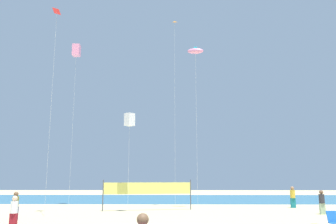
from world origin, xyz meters
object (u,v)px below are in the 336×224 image
Objects in this scene: volleyball_net at (148,189)px; kite_pink_box at (76,51)px; kite_pink_inflatable at (195,51)px; kite_red_diamond at (57,15)px; beachgoer_charcoal_shirt at (322,201)px; beachgoer_mustard_shirt at (293,196)px; beachgoer_white_shirt at (14,211)px; folding_beach_chair at (333,220)px; beachgoer_olive_shirt at (15,205)px; kite_white_box at (130,120)px; kite_orange_diamond at (175,33)px.

volleyball_net is 15.58m from kite_pink_box.
kite_red_diamond is at bearing -154.09° from kite_pink_inflatable.
kite_red_diamond is (-19.25, -1.36, 13.72)m from beachgoer_charcoal_shirt.
volleyball_net is (-12.39, -2.71, 0.65)m from beachgoer_mustard_shirt.
beachgoer_white_shirt is at bearing 57.43° from beachgoer_mustard_shirt.
beachgoer_white_shirt is 1.83× the size of folding_beach_chair.
kite_pink_box is (-11.45, 2.87, 1.22)m from kite_pink_inflatable.
folding_beach_chair is at bearing 102.55° from beachgoer_mustard_shirt.
volleyball_net is at bearing -27.04° from kite_pink_box.
beachgoer_olive_shirt is 0.23× the size of kite_white_box.
kite_white_box reaches higher than beachgoer_white_shirt.
kite_orange_diamond is at bearing 111.12° from beachgoer_white_shirt.
beachgoer_white_shirt is 14.98m from kite_red_diamond.
folding_beach_chair is at bearing -45.81° from volleyball_net.
volleyball_net reaches higher than beachgoer_olive_shirt.
beachgoer_mustard_shirt is 1.09× the size of beachgoer_charcoal_shirt.
kite_orange_diamond is (-10.21, -0.83, 14.75)m from beachgoer_mustard_shirt.
beachgoer_charcoal_shirt is 0.12× the size of kite_pink_inflatable.
kite_pink_inflatable reaches higher than kite_white_box.
kite_red_diamond is (-19.05, -6.99, 13.65)m from beachgoer_mustard_shirt.
beachgoer_olive_shirt is at bearing 47.26° from beachgoer_mustard_shirt.
beachgoer_olive_shirt is 18.22m from folding_beach_chair.
beachgoer_olive_shirt is 17.31m from kite_pink_box.
beachgoer_charcoal_shirt is 15.77m from kite_pink_inflatable.
kite_pink_inflatable is at bearing 157.48° from folding_beach_chair.
beachgoer_charcoal_shirt is 25.27m from kite_pink_box.
beachgoer_white_shirt is at bearing -40.88° from beachgoer_charcoal_shirt.
kite_pink_box reaches higher than beachgoer_white_shirt.
kite_pink_inflatable reaches higher than beachgoer_mustard_shirt.
beachgoer_mustard_shirt is 0.12× the size of kite_red_diamond.
kite_pink_box is (0.31, 10.33, 13.89)m from beachgoer_olive_shirt.
kite_pink_inflatable is 11.93m from kite_red_diamond.
beachgoer_white_shirt is at bearing -84.85° from kite_pink_box.
kite_white_box is 0.44× the size of kite_orange_diamond.
kite_white_box is 0.53× the size of kite_pink_inflatable.
beachgoer_mustard_shirt is at bearing 4.68° from kite_orange_diamond.
volleyball_net is at bearing 173.47° from folding_beach_chair.
folding_beach_chair is 22.75m from kite_red_diamond.
kite_orange_diamond is (9.92, 8.42, 14.82)m from beachgoer_olive_shirt.
kite_red_diamond reaches higher than beachgoer_olive_shirt.
volleyball_net is at bearing -139.29° from kite_orange_diamond.
kite_orange_diamond reaches higher than beachgoer_charcoal_shirt.
kite_white_box reaches higher than folding_beach_chair.
beachgoer_olive_shirt is at bearing -91.72° from kite_pink_box.
folding_beach_chair is (-2.31, -13.08, -0.51)m from beachgoer_mustard_shirt.
kite_white_box is at bearing -125.91° from volleyball_net.
beachgoer_white_shirt is at bearing -119.97° from kite_white_box.
kite_white_box is at bearing -152.63° from kite_pink_inflatable.
beachgoer_mustard_shirt is at bearing 12.12° from kite_pink_inflatable.
kite_pink_box is at bearing 137.03° from kite_white_box.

